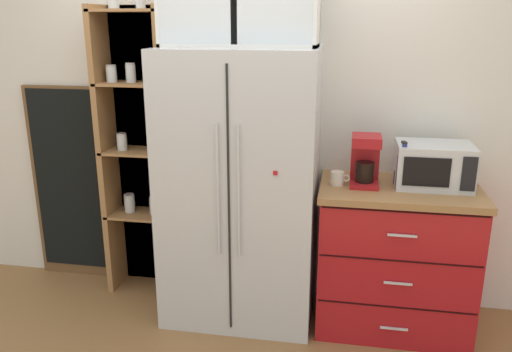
# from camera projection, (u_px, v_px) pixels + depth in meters

# --- Properties ---
(ground_plane) EXTENTS (10.80, 10.80, 0.00)m
(ground_plane) POSITION_uv_depth(u_px,v_px,m) (241.00, 312.00, 3.47)
(ground_plane) COLOR olive
(wall_back_cream) EXTENTS (5.09, 0.10, 2.55)m
(wall_back_cream) POSITION_uv_depth(u_px,v_px,m) (251.00, 115.00, 3.48)
(wall_back_cream) COLOR silver
(wall_back_cream) RESTS_ON ground
(refrigerator) EXTENTS (0.95, 0.66, 1.74)m
(refrigerator) POSITION_uv_depth(u_px,v_px,m) (240.00, 188.00, 3.25)
(refrigerator) COLOR silver
(refrigerator) RESTS_ON ground
(pantry_shelf_column) EXTENTS (0.53, 0.30, 2.10)m
(pantry_shelf_column) POSITION_uv_depth(u_px,v_px,m) (141.00, 147.00, 3.57)
(pantry_shelf_column) COLOR brown
(pantry_shelf_column) RESTS_ON ground
(counter_cabinet) EXTENTS (0.95, 0.63, 0.93)m
(counter_cabinet) POSITION_uv_depth(u_px,v_px,m) (394.00, 257.00, 3.22)
(counter_cabinet) COLOR #A8161C
(counter_cabinet) RESTS_ON ground
(microwave) EXTENTS (0.44, 0.33, 0.26)m
(microwave) POSITION_uv_depth(u_px,v_px,m) (433.00, 165.00, 3.06)
(microwave) COLOR silver
(microwave) RESTS_ON counter_cabinet
(coffee_maker) EXTENTS (0.17, 0.20, 0.31)m
(coffee_maker) POSITION_uv_depth(u_px,v_px,m) (365.00, 160.00, 3.08)
(coffee_maker) COLOR #A8161C
(coffee_maker) RESTS_ON counter_cabinet
(mug_cream) EXTENTS (0.12, 0.08, 0.08)m
(mug_cream) POSITION_uv_depth(u_px,v_px,m) (338.00, 178.00, 3.11)
(mug_cream) COLOR silver
(mug_cream) RESTS_ON counter_cabinet
(mug_charcoal) EXTENTS (0.11, 0.08, 0.08)m
(mug_charcoal) POSITION_uv_depth(u_px,v_px,m) (400.00, 178.00, 3.12)
(mug_charcoal) COLOR #2D2D33
(mug_charcoal) RESTS_ON counter_cabinet
(bottle_clear) EXTENTS (0.07, 0.07, 0.28)m
(bottle_clear) POSITION_uv_depth(u_px,v_px,m) (402.00, 166.00, 3.07)
(bottle_clear) COLOR silver
(bottle_clear) RESTS_ON counter_cabinet
(bottle_cobalt) EXTENTS (0.07, 0.07, 0.29)m
(bottle_cobalt) POSITION_uv_depth(u_px,v_px,m) (403.00, 169.00, 2.99)
(bottle_cobalt) COLOR navy
(bottle_cobalt) RESTS_ON counter_cabinet
(chalkboard_menu) EXTENTS (0.60, 0.04, 1.45)m
(chalkboard_menu) POSITION_uv_depth(u_px,v_px,m) (71.00, 184.00, 3.80)
(chalkboard_menu) COLOR brown
(chalkboard_menu) RESTS_ON ground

